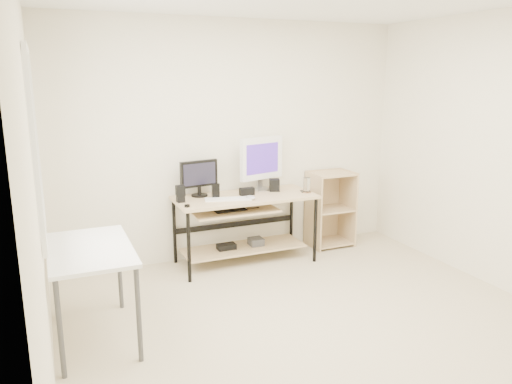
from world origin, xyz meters
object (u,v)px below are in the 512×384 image
object	(u,v)px
desk	(243,215)
shelf_unit	(329,208)
audio_controller	(216,191)
black_monitor	(199,176)
white_imac	(262,160)
side_table	(91,257)

from	to	relation	value
desk	shelf_unit	bearing A→B (deg)	7.77
desk	audio_controller	xyz separation A→B (m)	(-0.30, 0.01, 0.29)
black_monitor	white_imac	distance (m)	0.74
audio_controller	black_monitor	bearing A→B (deg)	138.96
white_imac	desk	bearing A→B (deg)	-163.40
desk	white_imac	bearing A→B (deg)	31.30
black_monitor	audio_controller	bearing A→B (deg)	-61.82
black_monitor	audio_controller	size ratio (longest dim) A/B	2.63
black_monitor	audio_controller	world-z (taller)	black_monitor
shelf_unit	white_imac	distance (m)	1.08
black_monitor	desk	bearing A→B (deg)	-32.53
black_monitor	shelf_unit	bearing A→B (deg)	-10.38
shelf_unit	audio_controller	distance (m)	1.53
black_monitor	white_imac	size ratio (longest dim) A/B	0.71
desk	black_monitor	bearing A→B (deg)	157.26
desk	audio_controller	distance (m)	0.42
desk	white_imac	xyz separation A→B (m)	(0.30, 0.18, 0.55)
shelf_unit	white_imac	world-z (taller)	white_imac
side_table	shelf_unit	bearing A→B (deg)	23.33
black_monitor	white_imac	bearing A→B (deg)	-9.24
side_table	white_imac	distance (m)	2.36
white_imac	audio_controller	bearing A→B (deg)	-178.84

